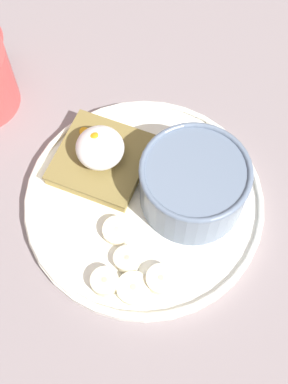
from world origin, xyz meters
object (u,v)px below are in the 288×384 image
(banana_slice_right, at_px, (133,288))
(banana_slice_back, at_px, (117,231))
(poached_egg, at_px, (99,147))
(banana_slice_inner, at_px, (105,282))
(oatmeal_bowl, at_px, (194,184))
(banana_slice_left, at_px, (127,259))
(toast_slice, at_px, (101,160))
(banana_slice_front, at_px, (161,280))

(banana_slice_right, bearing_deg, banana_slice_back, -29.22)
(poached_egg, relative_size, banana_slice_inner, 1.71)
(poached_egg, height_order, banana_slice_inner, poached_egg)
(oatmeal_bowl, height_order, banana_slice_left, oatmeal_bowl)
(banana_slice_back, xyz_separation_m, banana_slice_inner, (-0.03, 0.05, 0.00))
(oatmeal_bowl, relative_size, banana_slice_back, 3.29)
(banana_slice_left, xyz_separation_m, banana_slice_back, (0.03, -0.01, -0.00))
(oatmeal_bowl, distance_m, banana_slice_inner, 0.13)
(oatmeal_bowl, bearing_deg, toast_slice, 21.31)
(toast_slice, relative_size, banana_slice_back, 3.65)
(toast_slice, height_order, banana_slice_front, toast_slice)
(banana_slice_back, bearing_deg, banana_slice_inner, 123.80)
(oatmeal_bowl, bearing_deg, banana_slice_inner, 91.37)
(banana_slice_back, distance_m, banana_slice_inner, 0.06)
(poached_egg, distance_m, banana_slice_left, 0.12)
(toast_slice, distance_m, banana_slice_left, 0.12)
(toast_slice, xyz_separation_m, banana_slice_left, (-0.10, 0.06, -0.00))
(banana_slice_left, bearing_deg, banana_slice_back, -25.75)
(poached_egg, bearing_deg, banana_slice_front, 159.70)
(banana_slice_front, bearing_deg, banana_slice_left, 11.85)
(banana_slice_back, xyz_separation_m, banana_slice_right, (-0.06, 0.03, -0.00))
(banana_slice_left, xyz_separation_m, banana_slice_inner, (-0.00, 0.03, 0.00))
(oatmeal_bowl, xyz_separation_m, banana_slice_right, (-0.03, 0.12, -0.03))
(oatmeal_bowl, height_order, banana_slice_back, oatmeal_bowl)
(banana_slice_front, distance_m, banana_slice_back, 0.07)
(banana_slice_back, height_order, banana_slice_inner, banana_slice_inner)
(banana_slice_right, bearing_deg, banana_slice_left, -32.98)
(toast_slice, relative_size, banana_slice_right, 2.68)
(oatmeal_bowl, relative_size, banana_slice_inner, 2.80)
(poached_egg, height_order, banana_slice_right, poached_egg)
(oatmeal_bowl, relative_size, banana_slice_front, 2.92)
(poached_egg, distance_m, banana_slice_right, 0.15)
(banana_slice_left, bearing_deg, banana_slice_right, 147.02)
(banana_slice_right, height_order, banana_slice_inner, banana_slice_inner)
(toast_slice, relative_size, banana_slice_left, 4.33)
(banana_slice_inner, bearing_deg, banana_slice_front, -133.45)
(banana_slice_front, relative_size, banana_slice_left, 1.34)
(poached_egg, distance_m, banana_slice_inner, 0.14)
(oatmeal_bowl, distance_m, toast_slice, 0.11)
(toast_slice, bearing_deg, banana_slice_left, 149.22)
(poached_egg, relative_size, banana_slice_front, 1.79)
(toast_slice, height_order, banana_slice_back, toast_slice)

